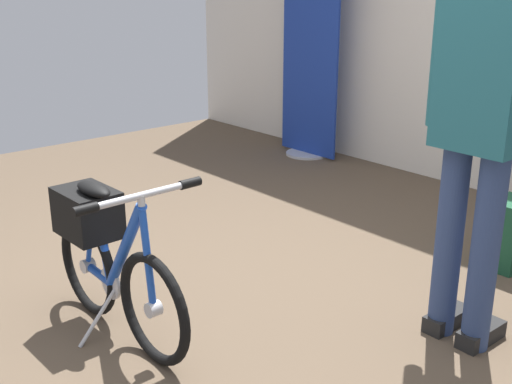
{
  "coord_description": "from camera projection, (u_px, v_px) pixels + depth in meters",
  "views": [
    {
      "loc": [
        1.82,
        -1.51,
        1.42
      ],
      "look_at": [
        -0.13,
        0.18,
        0.55
      ],
      "focal_mm": 44.73,
      "sensor_mm": 36.0,
      "label": 1
    }
  ],
  "objects": [
    {
      "name": "backpack_on_floor",
      "position": [
        508.0,
        234.0,
        3.25
      ],
      "size": [
        0.21,
        0.24,
        0.36
      ],
      "color": "#19472D",
      "rests_on": "ground_plane"
    },
    {
      "name": "folding_bike_foreground",
      "position": [
        107.0,
        253.0,
        2.62
      ],
      "size": [
        0.97,
        0.53,
        0.69
      ],
      "color": "black",
      "rests_on": "ground_plane"
    },
    {
      "name": "floor_banner_stand",
      "position": [
        310.0,
        50.0,
        5.1
      ],
      "size": [
        0.6,
        0.36,
        1.91
      ],
      "color": "#B7B7BC",
      "rests_on": "ground_plane"
    },
    {
      "name": "ground_plane",
      "position": [
        243.0,
        331.0,
        2.69
      ],
      "size": [
        7.06,
        7.06,
        0.0
      ],
      "primitive_type": "plane",
      "color": "brown"
    },
    {
      "name": "visitor_near_wall",
      "position": [
        483.0,
        109.0,
        2.34
      ],
      "size": [
        0.54,
        0.28,
        1.67
      ],
      "color": "navy",
      "rests_on": "ground_plane"
    }
  ]
}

